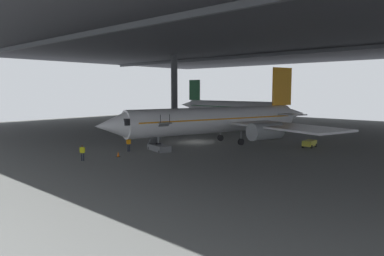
% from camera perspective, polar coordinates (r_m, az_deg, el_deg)
% --- Properties ---
extents(ground_plane, '(110.00, 110.00, 0.00)m').
position_cam_1_polar(ground_plane, '(51.29, 0.55, -2.20)').
color(ground_plane, slate).
extents(hangar_structure, '(121.00, 99.00, 16.38)m').
position_cam_1_polar(hangar_structure, '(62.30, 9.20, 13.72)').
color(hangar_structure, '#4C4F54').
rests_on(hangar_structure, ground_plane).
extents(airplane_main, '(32.81, 33.24, 10.70)m').
position_cam_1_polar(airplane_main, '(48.96, 4.37, 1.28)').
color(airplane_main, white).
rests_on(airplane_main, ground_plane).
extents(boarding_stairs, '(4.27, 2.47, 4.50)m').
position_cam_1_polar(boarding_stairs, '(43.95, -5.22, -2.67)').
color(boarding_stairs, slate).
rests_on(boarding_stairs, ground_plane).
extents(crew_worker_near_nose, '(0.40, 0.45, 1.66)m').
position_cam_1_polar(crew_worker_near_nose, '(39.22, -16.98, -3.63)').
color(crew_worker_near_nose, '#232838').
rests_on(crew_worker_near_nose, ground_plane).
extents(crew_worker_by_stairs, '(0.38, 0.48, 1.75)m').
position_cam_1_polar(crew_worker_by_stairs, '(43.82, -10.01, -2.38)').
color(crew_worker_by_stairs, '#232838').
rests_on(crew_worker_by_stairs, ground_plane).
extents(airplane_distant, '(30.92, 29.76, 9.94)m').
position_cam_1_polar(airplane_distant, '(87.14, 5.75, 3.26)').
color(airplane_distant, white).
rests_on(airplane_distant, ground_plane).
extents(traffic_cone_orange, '(0.36, 0.36, 0.60)m').
position_cam_1_polar(traffic_cone_orange, '(40.67, -11.62, -4.09)').
color(traffic_cone_orange, black).
rests_on(traffic_cone_orange, ground_plane).
extents(baggage_tug, '(1.42, 2.28, 0.90)m').
position_cam_1_polar(baggage_tug, '(48.77, 18.10, -2.31)').
color(baggage_tug, yellow).
rests_on(baggage_tug, ground_plane).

